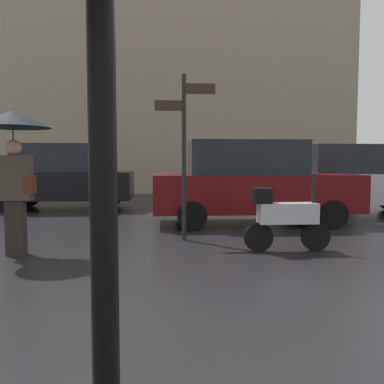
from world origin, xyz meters
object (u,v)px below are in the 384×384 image
(pedestrian_with_umbrella, at_px, (14,141))
(parked_car_right, at_px, (355,179))
(parked_scooter, at_px, (285,217))
(parked_car_distant, at_px, (61,177))
(street_signpost, at_px, (184,141))
(parked_car_left, at_px, (251,182))

(pedestrian_with_umbrella, relative_size, parked_car_right, 0.50)
(parked_scooter, xyz_separation_m, parked_car_distant, (-4.92, 6.04, 0.42))
(pedestrian_with_umbrella, bearing_deg, parked_scooter, -168.35)
(pedestrian_with_umbrella, distance_m, parked_car_distant, 6.07)
(parked_scooter, bearing_deg, pedestrian_with_umbrella, -161.07)
(pedestrian_with_umbrella, relative_size, street_signpost, 0.74)
(parked_car_right, bearing_deg, parked_car_distant, -19.93)
(parked_car_left, height_order, parked_car_right, parked_car_left)
(parked_car_left, xyz_separation_m, parked_car_distant, (-5.02, 3.14, 0.02))
(parked_car_left, height_order, parked_car_distant, parked_car_distant)
(parked_scooter, height_order, parked_car_distant, parked_car_distant)
(pedestrian_with_umbrella, xyz_separation_m, street_signpost, (2.62, 0.98, 0.07))
(parked_car_left, xyz_separation_m, street_signpost, (-1.64, -1.86, 0.85))
(street_signpost, bearing_deg, parked_scooter, -34.19)
(pedestrian_with_umbrella, relative_size, parked_scooter, 1.58)
(parked_scooter, xyz_separation_m, parked_car_right, (3.31, 4.40, 0.40))
(parked_car_left, bearing_deg, pedestrian_with_umbrella, 33.97)
(pedestrian_with_umbrella, distance_m, parked_car_right, 8.66)
(street_signpost, bearing_deg, parked_car_distant, 124.12)
(parked_car_distant, bearing_deg, parked_car_right, -5.39)
(pedestrian_with_umbrella, bearing_deg, parked_car_distant, -70.16)
(pedestrian_with_umbrella, height_order, parked_scooter, pedestrian_with_umbrella)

